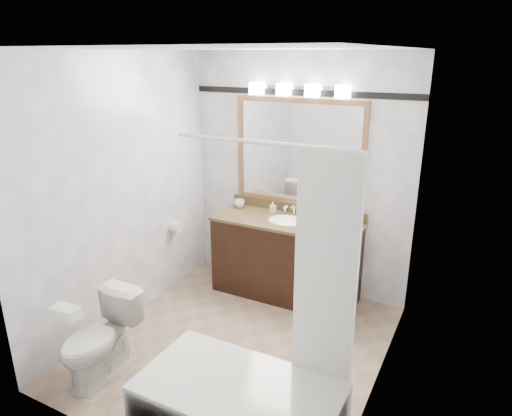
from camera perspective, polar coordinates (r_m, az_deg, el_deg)
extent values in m
cube|color=#9C8169|center=(4.25, -2.22, -16.74)|extent=(2.40, 2.60, 0.01)
cube|color=white|center=(3.47, -2.76, 19.41)|extent=(2.40, 2.60, 0.01)
cube|color=white|center=(4.80, 5.34, 4.00)|extent=(2.40, 0.01, 2.50)
cube|color=white|center=(2.71, -16.47, -8.64)|extent=(2.40, 0.01, 2.50)
cube|color=white|center=(4.37, -16.29, 1.86)|extent=(0.01, 2.60, 2.50)
cube|color=white|center=(3.28, 16.17, -3.76)|extent=(0.01, 2.60, 2.50)
cube|color=black|center=(4.83, 3.72, -6.46)|extent=(1.50, 0.55, 0.82)
cube|color=olive|center=(4.67, 3.83, -1.73)|extent=(1.53, 0.58, 0.03)
cube|color=olive|center=(4.88, 5.13, -0.03)|extent=(1.53, 0.03, 0.10)
ellipsoid|color=white|center=(4.67, 3.82, -1.90)|extent=(0.44, 0.34, 0.14)
cube|color=#8F6441|center=(4.64, 5.51, 13.23)|extent=(1.40, 0.04, 0.05)
cube|color=#8F6441|center=(4.85, 5.13, 0.79)|extent=(1.40, 0.04, 0.05)
cube|color=#8F6441|center=(5.01, -1.91, 7.62)|extent=(0.05, 0.04, 1.00)
cube|color=#8F6441|center=(4.51, 13.29, 5.90)|extent=(0.05, 0.04, 1.00)
cube|color=white|center=(4.72, 5.34, 6.88)|extent=(1.30, 0.01, 1.00)
cube|color=silver|center=(4.62, 5.51, 14.76)|extent=(0.90, 0.05, 0.03)
cube|color=white|center=(4.76, 0.09, 14.72)|extent=(0.12, 0.12, 0.12)
cube|color=white|center=(4.63, 3.49, 14.57)|extent=(0.12, 0.12, 0.12)
cube|color=white|center=(4.52, 7.07, 14.37)|extent=(0.12, 0.12, 0.12)
cube|color=white|center=(4.42, 10.81, 14.09)|extent=(0.12, 0.12, 0.12)
cube|color=black|center=(4.65, 5.61, 14.16)|extent=(2.40, 0.01, 0.06)
cube|color=white|center=(3.28, -2.16, -24.23)|extent=(1.30, 0.72, 0.45)
cylinder|color=silver|center=(2.79, 1.30, 8.13)|extent=(1.30, 0.02, 0.02)
cube|color=white|center=(2.88, 8.70, -8.09)|extent=(0.40, 0.04, 1.55)
cylinder|color=white|center=(4.98, -9.97, -2.30)|extent=(0.11, 0.12, 0.12)
imported|color=white|center=(3.92, -18.99, -15.21)|extent=(0.39, 0.67, 0.68)
cube|color=white|center=(3.58, -22.71, -11.94)|extent=(0.22, 0.13, 0.08)
cylinder|color=black|center=(4.42, 9.97, -2.83)|extent=(0.19, 0.19, 0.02)
cylinder|color=black|center=(4.43, 10.09, -0.87)|extent=(0.16, 0.16, 0.28)
sphere|color=black|center=(4.39, 10.19, 0.84)|extent=(0.17, 0.17, 0.17)
cube|color=black|center=(4.32, 10.14, -0.11)|extent=(0.13, 0.13, 0.05)
cylinder|color=silver|center=(4.39, 9.99, -2.55)|extent=(0.06, 0.06, 0.06)
imported|color=white|center=(5.04, -2.10, 0.57)|extent=(0.14, 0.14, 0.09)
imported|color=white|center=(4.87, 2.12, 0.11)|extent=(0.06, 0.06, 0.12)
imported|color=white|center=(4.71, 7.09, -0.97)|extent=(0.07, 0.07, 0.07)
cube|color=beige|center=(4.72, 5.73, -1.18)|extent=(0.09, 0.06, 0.03)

